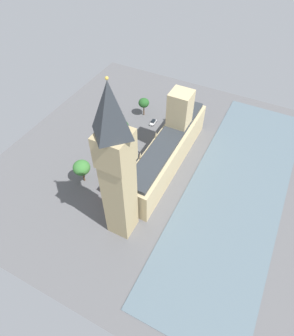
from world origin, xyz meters
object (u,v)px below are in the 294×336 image
car_white_under_trees (153,122)px  plane_tree_opposite_hall (121,127)px  plane_tree_corner (82,168)px  pedestrian_midblock (123,196)px  clock_tower (117,168)px  car_silver_leading (128,161)px  street_lamp_by_river_gate (115,141)px  plane_tree_near_tower (144,103)px  parliament_building (169,147)px  double_decker_bus_far_end (111,180)px

car_white_under_trees → plane_tree_opposite_hall: plane_tree_opposite_hall is taller
plane_tree_corner → pedestrian_midblock: bearing=178.9°
clock_tower → plane_tree_corner: 34.80m
car_silver_leading → street_lamp_by_river_gate: 10.91m
plane_tree_near_tower → car_silver_leading: bearing=106.3°
plane_tree_opposite_hall → street_lamp_by_river_gate: 7.11m
parliament_building → plane_tree_corner: parliament_building is taller
parliament_building → car_white_under_trees: bearing=-49.8°
car_silver_leading → double_decker_bus_far_end: size_ratio=0.39×
plane_tree_near_tower → street_lamp_by_river_gate: (-0.42, 27.76, -2.24)m
double_decker_bus_far_end → plane_tree_opposite_hall: bearing=111.6°
clock_tower → plane_tree_opposite_hall: (23.04, -38.37, -22.00)m
parliament_building → plane_tree_corner: size_ratio=5.58×
plane_tree_opposite_hall → plane_tree_corner: size_ratio=1.05×
car_white_under_trees → double_decker_bus_far_end: size_ratio=0.43×
clock_tower → pedestrian_midblock: clock_tower is taller
street_lamp_by_river_gate → double_decker_bus_far_end: bearing=117.0°
double_decker_bus_far_end → street_lamp_by_river_gate: size_ratio=1.52×
car_white_under_trees → plane_tree_near_tower: plane_tree_near_tower is taller
car_silver_leading → plane_tree_corner: 20.58m
car_white_under_trees → plane_tree_opposite_hall: (7.22, 17.17, 6.94)m
plane_tree_near_tower → street_lamp_by_river_gate: size_ratio=1.34×
plane_tree_near_tower → plane_tree_corner: plane_tree_corner is taller
car_silver_leading → pedestrian_midblock: bearing=-68.0°
street_lamp_by_river_gate → car_silver_leading: bearing=152.7°
pedestrian_midblock → plane_tree_opposite_hall: 33.17m
clock_tower → plane_tree_near_tower: size_ratio=6.20×
pedestrian_midblock → street_lamp_by_river_gate: bearing=-138.1°
plane_tree_near_tower → plane_tree_corner: 48.73m
car_white_under_trees → pedestrian_midblock: 45.88m
pedestrian_midblock → car_silver_leading: bearing=-151.9°
plane_tree_corner → street_lamp_by_river_gate: 21.19m
double_decker_bus_far_end → pedestrian_midblock: (-7.18, 3.33, -1.95)m
plane_tree_opposite_hall → clock_tower: bearing=121.0°
plane_tree_opposite_hall → street_lamp_by_river_gate: bearing=94.2°
double_decker_bus_far_end → parliament_building: bearing=56.1°
double_decker_bus_far_end → plane_tree_corner: plane_tree_corner is taller
clock_tower → pedestrian_midblock: (6.24, -10.67, -29.15)m
plane_tree_corner → street_lamp_by_river_gate: bearing=-94.6°
double_decker_bus_far_end → street_lamp_by_river_gate: bearing=117.1°
clock_tower → car_silver_leading: clock_tower is taller
parliament_building → plane_tree_near_tower: 34.16m
plane_tree_opposite_hall → plane_tree_near_tower: bearing=-90.1°
double_decker_bus_far_end → pedestrian_midblock: double_decker_bus_far_end is taller
car_white_under_trees → street_lamp_by_river_gate: street_lamp_by_river_gate is taller
plane_tree_near_tower → plane_tree_corner: bearing=88.5°
car_white_under_trees → plane_tree_corner: bearing=77.2°
car_silver_leading → plane_tree_corner: plane_tree_corner is taller
plane_tree_near_tower → plane_tree_corner: size_ratio=0.90×
parliament_building → double_decker_bus_far_end: 26.61m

